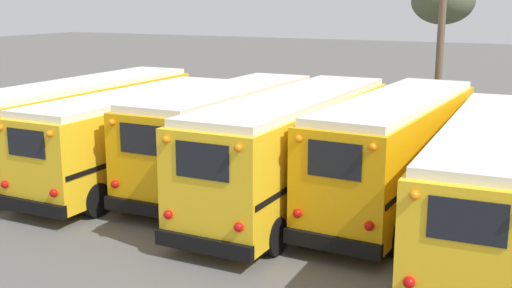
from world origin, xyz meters
name	(u,v)px	position (x,y,z in m)	size (l,w,h in m)	color
ground_plane	(252,197)	(0.00, 0.00, 0.00)	(160.00, 160.00, 0.00)	#5B5956
school_bus_0	(87,121)	(-7.03, 0.61, 1.73)	(2.69, 10.48, 3.19)	yellow
school_bus_1	(136,134)	(-4.22, -0.19, 1.65)	(2.51, 9.62, 3.03)	yellow
school_bus_2	(227,133)	(-1.41, 0.92, 1.75)	(2.57, 9.42, 3.22)	#E5A00C
school_bus_3	(295,146)	(1.41, 0.01, 1.79)	(2.64, 10.51, 3.30)	yellow
school_bus_4	(396,149)	(4.22, 0.86, 1.81)	(2.77, 9.66, 3.32)	#E5A00C
school_bus_5	(492,179)	(7.03, -0.76, 1.67)	(2.89, 10.98, 3.08)	yellow
utility_pole	(440,44)	(3.46, 10.29, 4.20)	(1.80, 0.31, 8.14)	brown
bare_tree_1	(443,2)	(3.05, 12.40, 5.89)	(2.75, 2.75, 6.99)	#473323
fence_line	(340,123)	(0.00, 8.05, 0.99)	(22.12, 0.06, 1.42)	#939399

